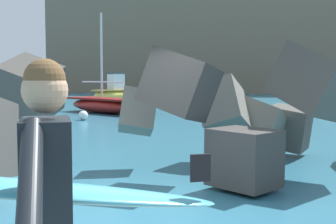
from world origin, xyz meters
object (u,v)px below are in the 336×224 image
mooring_buoy_inner (83,115)px  boat_mid_right (336,93)px  surfer_with_board (41,212)px  boat_near_right (107,105)px  mooring_buoy_outer (272,125)px  mooring_buoy_middle (32,106)px  boat_mid_centre (114,92)px  boat_near_left (179,90)px

mooring_buoy_inner → boat_mid_right: bearing=56.0°
surfer_with_board → boat_near_right: (-7.67, 21.78, -0.81)m
boat_mid_right → mooring_buoy_outer: boat_mid_right is taller
boat_mid_right → mooring_buoy_middle: boat_mid_right is taller
boat_near_right → mooring_buoy_outer: boat_near_right is taller
surfer_with_board → boat_mid_right: (6.68, 38.09, -0.59)m
boat_mid_centre → mooring_buoy_inner: boat_mid_centre is taller
boat_mid_right → surfer_with_board: bearing=-99.9°
boat_mid_right → mooring_buoy_inner: bearing=-124.0°
boat_near_right → mooring_buoy_outer: 11.13m
surfer_with_board → mooring_buoy_middle: 27.39m
surfer_with_board → mooring_buoy_inner: size_ratio=4.62×
boat_mid_centre → mooring_buoy_middle: 11.29m
surfer_with_board → mooring_buoy_inner: 18.91m
boat_near_right → boat_mid_centre: (-4.22, 13.25, 0.27)m
boat_near_left → boat_near_right: size_ratio=0.97×
boat_near_left → mooring_buoy_middle: 22.28m
mooring_buoy_outer → boat_mid_centre: bearing=123.4°
boat_mid_centre → mooring_buoy_outer: (13.14, -19.91, -0.52)m
boat_near_right → mooring_buoy_outer: size_ratio=13.97×
boat_near_left → boat_mid_centre: bearing=-109.3°
surfer_with_board → mooring_buoy_outer: surfer_with_board is taller
boat_near_right → boat_mid_right: (14.35, 16.31, 0.22)m
surfer_with_board → boat_mid_centre: (-11.89, 35.03, -0.54)m
boat_near_right → boat_mid_right: boat_near_right is taller
surfer_with_board → mooring_buoy_inner: (-7.23, 17.44, -1.06)m
surfer_with_board → boat_near_left: 46.26m
boat_near_left → mooring_buoy_middle: (-5.21, -21.66, -0.46)m
boat_mid_right → mooring_buoy_middle: size_ratio=12.93×
boat_near_left → boat_mid_centre: boat_mid_centre is taller
boat_mid_centre → boat_mid_right: (18.57, 3.07, -0.05)m
boat_near_right → mooring_buoy_inner: boat_near_right is taller
boat_near_right → boat_mid_centre: size_ratio=1.45×
boat_mid_centre → boat_mid_right: size_ratio=0.74×
surfer_with_board → mooring_buoy_outer: size_ratio=4.62×
mooring_buoy_inner → mooring_buoy_middle: size_ratio=1.00×
mooring_buoy_inner → boat_mid_centre: bearing=104.8°
boat_mid_right → mooring_buoy_inner: size_ratio=12.93×
boat_mid_right → mooring_buoy_inner: boat_mid_right is taller
surfer_with_board → boat_near_left: size_ratio=0.34×
boat_mid_right → mooring_buoy_middle: (-20.10, -14.24, -0.47)m
boat_mid_right → boat_near_right: bearing=-131.3°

